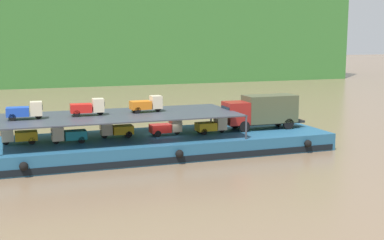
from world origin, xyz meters
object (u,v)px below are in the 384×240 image
object	(u,v)px
mini_truck_lower_mid	(116,129)
mini_truck_upper_mid	(88,107)
mini_truck_lower_stern	(19,135)
mini_truck_lower_aft	(68,135)
cargo_barge	(163,144)
mini_truck_lower_fore	(166,127)
covered_lorry	(262,111)
mini_truck_upper_stern	(25,111)
mini_truck_upper_fore	(147,104)
mini_truck_lower_bow	(212,125)

from	to	relation	value
mini_truck_lower_mid	mini_truck_upper_mid	size ratio (longest dim) A/B	0.99
mini_truck_lower_stern	mini_truck_lower_aft	xyz separation A→B (m)	(3.74, -1.00, 0.00)
cargo_barge	mini_truck_lower_aft	world-z (taller)	mini_truck_lower_aft
cargo_barge	mini_truck_lower_fore	size ratio (longest dim) A/B	10.45
covered_lorry	mini_truck_lower_aft	distance (m)	17.63
mini_truck_upper_stern	mini_truck_lower_mid	bearing A→B (deg)	3.48
covered_lorry	mini_truck_lower_fore	world-z (taller)	covered_lorry
mini_truck_lower_aft	mini_truck_upper_fore	world-z (taller)	mini_truck_upper_fore
mini_truck_lower_mid	mini_truck_upper_mid	xyz separation A→B (m)	(-2.31, -0.08, 2.00)
mini_truck_lower_mid	mini_truck_upper_fore	size ratio (longest dim) A/B	0.99
mini_truck_lower_aft	cargo_barge	bearing A→B (deg)	3.88
mini_truck_upper_mid	mini_truck_lower_fore	bearing A→B (deg)	-3.39
mini_truck_lower_fore	mini_truck_lower_bow	size ratio (longest dim) A/B	1.00
mini_truck_lower_mid	mini_truck_upper_mid	world-z (taller)	mini_truck_upper_mid
covered_lorry	mini_truck_lower_bow	size ratio (longest dim) A/B	2.84
mini_truck_upper_stern	cargo_barge	bearing A→B (deg)	-0.38
mini_truck_lower_stern	mini_truck_lower_fore	size ratio (longest dim) A/B	0.99
covered_lorry	mini_truck_lower_stern	world-z (taller)	covered_lorry
mini_truck_lower_fore	covered_lorry	bearing A→B (deg)	0.23
mini_truck_lower_stern	mini_truck_upper_mid	size ratio (longest dim) A/B	0.98
mini_truck_lower_aft	mini_truck_lower_mid	distance (m)	4.21
mini_truck_upper_fore	cargo_barge	bearing A→B (deg)	-31.27
mini_truck_lower_bow	mini_truck_upper_fore	world-z (taller)	mini_truck_upper_fore
cargo_barge	mini_truck_upper_mid	size ratio (longest dim) A/B	10.43
mini_truck_lower_stern	mini_truck_upper_stern	bearing A→B (deg)	-33.73
mini_truck_lower_fore	cargo_barge	bearing A→B (deg)	-173.12
mini_truck_lower_mid	mini_truck_lower_stern	bearing A→B (deg)	-179.56
mini_truck_lower_mid	mini_truck_lower_fore	distance (m)	4.32
covered_lorry	mini_truck_upper_mid	xyz separation A→B (m)	(-15.82, 0.35, 1.00)
covered_lorry	mini_truck_lower_stern	size ratio (longest dim) A/B	2.87
cargo_barge	mini_truck_upper_fore	xyz separation A→B (m)	(-1.19, 0.72, 3.44)
cargo_barge	mini_truck_lower_fore	bearing A→B (deg)	6.88
mini_truck_lower_stern	mini_truck_lower_aft	world-z (taller)	same
cargo_barge	mini_truck_lower_stern	bearing A→B (deg)	177.78
mini_truck_lower_aft	mini_truck_upper_mid	world-z (taller)	mini_truck_upper_mid
cargo_barge	mini_truck_upper_mid	xyz separation A→B (m)	(-6.26, 0.43, 3.44)
mini_truck_lower_aft	mini_truck_upper_stern	xyz separation A→B (m)	(-3.17, 0.62, 2.00)
cargo_barge	mini_truck_lower_mid	world-z (taller)	mini_truck_lower_mid
mini_truck_upper_stern	mini_truck_upper_fore	size ratio (longest dim) A/B	1.01
cargo_barge	covered_lorry	size ratio (longest dim) A/B	3.69
mini_truck_lower_fore	mini_truck_upper_stern	bearing A→B (deg)	179.84
mini_truck_lower_stern	mini_truck_upper_stern	xyz separation A→B (m)	(0.57, -0.38, 2.00)
cargo_barge	mini_truck_upper_mid	world-z (taller)	mini_truck_upper_mid
mini_truck_lower_stern	mini_truck_upper_mid	distance (m)	5.86
mini_truck_lower_stern	mini_truck_lower_aft	size ratio (longest dim) A/B	0.99
mini_truck_lower_fore	mini_truck_upper_fore	size ratio (longest dim) A/B	1.01
covered_lorry	mini_truck_lower_stern	bearing A→B (deg)	178.99
mini_truck_lower_aft	mini_truck_upper_mid	distance (m)	2.84
covered_lorry	mini_truck_lower_fore	bearing A→B (deg)	-179.77
covered_lorry	mini_truck_upper_stern	bearing A→B (deg)	-179.99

